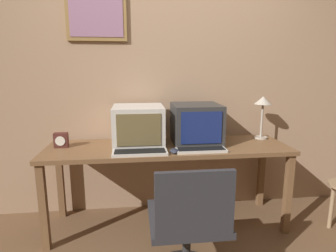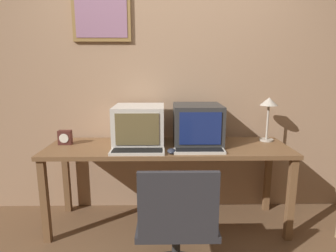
{
  "view_description": "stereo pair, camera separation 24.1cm",
  "coord_description": "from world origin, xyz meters",
  "views": [
    {
      "loc": [
        -0.28,
        -1.48,
        1.41
      ],
      "look_at": [
        0.0,
        0.87,
        0.92
      ],
      "focal_mm": 30.0,
      "sensor_mm": 36.0,
      "label": 1
    },
    {
      "loc": [
        -0.04,
        -1.49,
        1.41
      ],
      "look_at": [
        0.0,
        0.87,
        0.92
      ],
      "focal_mm": 30.0,
      "sensor_mm": 36.0,
      "label": 2
    }
  ],
  "objects": [
    {
      "name": "desk_clock",
      "position": [
        -0.91,
        0.93,
        0.81
      ],
      "size": [
        0.11,
        0.07,
        0.13
      ],
      "color": "#4C231E",
      "rests_on": "desk"
    },
    {
      "name": "monitor_right",
      "position": [
        0.26,
        0.93,
        0.92
      ],
      "size": [
        0.42,
        0.42,
        0.35
      ],
      "color": "#333333",
      "rests_on": "desk"
    },
    {
      "name": "desk",
      "position": [
        0.0,
        0.87,
        0.67
      ],
      "size": [
        2.09,
        0.61,
        0.74
      ],
      "color": "brown",
      "rests_on": "ground_plane"
    },
    {
      "name": "keyboard_main",
      "position": [
        -0.25,
        0.66,
        0.76
      ],
      "size": [
        0.43,
        0.16,
        0.03
      ],
      "color": "beige",
      "rests_on": "desk"
    },
    {
      "name": "wall_back",
      "position": [
        -0.0,
        1.25,
        1.3
      ],
      "size": [
        8.0,
        0.08,
        2.6
      ],
      "color": "tan",
      "rests_on": "ground_plane"
    },
    {
      "name": "mouse_near_keyboard",
      "position": [
        0.02,
        0.65,
        0.76
      ],
      "size": [
        0.07,
        0.11,
        0.04
      ],
      "color": "#282D3D",
      "rests_on": "desk"
    },
    {
      "name": "monitor_left",
      "position": [
        -0.25,
        0.94,
        0.92
      ],
      "size": [
        0.43,
        0.43,
        0.34
      ],
      "color": "beige",
      "rests_on": "desk"
    },
    {
      "name": "office_chair",
      "position": [
        0.04,
        0.12,
        0.37
      ],
      "size": [
        0.52,
        0.52,
        0.86
      ],
      "color": "black",
      "rests_on": "ground_plane"
    },
    {
      "name": "keyboard_side",
      "position": [
        0.25,
        0.67,
        0.76
      ],
      "size": [
        0.41,
        0.13,
        0.03
      ],
      "color": "beige",
      "rests_on": "desk"
    },
    {
      "name": "desk_lamp",
      "position": [
        0.92,
        1.03,
        1.06
      ],
      "size": [
        0.16,
        0.16,
        0.4
      ],
      "color": "#B2A899",
      "rests_on": "desk"
    }
  ]
}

